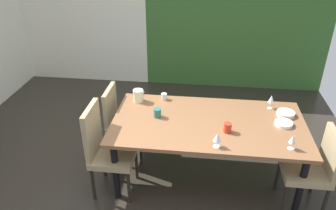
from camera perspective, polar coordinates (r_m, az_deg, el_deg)
name	(u,v)px	position (r m, az deg, el deg)	size (l,w,h in m)	color
ground_plane	(137,189)	(3.78, -5.42, -14.37)	(5.39, 5.74, 0.02)	#2B261F
back_panel_interior	(79,9)	(6.05, -15.19, 15.84)	(2.34, 0.10, 2.59)	silver
garden_window_panel	(238,13)	(5.66, 12.16, 15.32)	(3.06, 0.10, 2.59)	#356229
dining_table	(208,127)	(3.54, 6.99, -3.86)	(2.04, 1.09, 0.74)	brown
chair_left_near	(105,147)	(3.48, -10.93, -7.25)	(0.45, 0.44, 1.02)	#9C8A64
chair_right_near	(314,166)	(3.55, 24.06, -9.66)	(0.44, 0.44, 0.90)	#9C8A64
chair_left_far	(121,118)	(4.01, -8.15, -2.34)	(0.45, 0.44, 0.90)	#9C8A64
wine_glass_north	(293,140)	(3.23, 20.88, -5.65)	(0.06, 0.06, 0.15)	silver
wine_glass_east	(271,99)	(3.85, 17.54, 0.96)	(0.07, 0.07, 0.16)	silver
wine_glass_left	(217,138)	(3.08, 8.58, -5.63)	(0.08, 0.08, 0.15)	silver
serving_bowl_near_shelf	(286,114)	(3.80, 19.80, -1.41)	(0.20, 0.20, 0.04)	beige
serving_bowl_corner	(284,123)	(3.62, 19.49, -3.05)	(0.19, 0.19, 0.04)	white
cup_west	(164,96)	(3.90, -0.71, 1.50)	(0.07, 0.07, 0.08)	silver
cup_south	(157,113)	(3.54, -1.86, -1.37)	(0.08, 0.08, 0.10)	#2A6A62
cup_center	(227,128)	(3.34, 10.32, -3.89)	(0.08, 0.08, 0.10)	red
pitcher_right	(138,96)	(3.85, -5.18, 1.66)	(0.14, 0.12, 0.15)	beige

